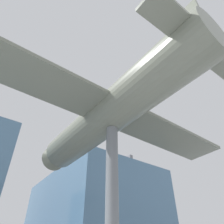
{
  "coord_description": "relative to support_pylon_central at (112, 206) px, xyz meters",
  "views": [
    {
      "loc": [
        -5.38,
        -7.58,
        1.49
      ],
      "look_at": [
        0.0,
        0.0,
        8.42
      ],
      "focal_mm": 35.0,
      "sensor_mm": 36.0,
      "label": 1
    }
  ],
  "objects": [
    {
      "name": "support_pylon_central",
      "position": [
        0.0,
        0.0,
        0.0
      ],
      "size": [
        0.56,
        0.56,
        7.37
      ],
      "color": "slate",
      "rests_on": "ground_plane"
    },
    {
      "name": "suspended_airplane",
      "position": [
        -0.01,
        0.29,
        4.75
      ],
      "size": [
        16.68,
        13.83,
        3.47
      ],
      "rotation": [
        0.0,
        0.0,
        0.02
      ],
      "color": "slate",
      "rests_on": "support_pylon_central"
    }
  ]
}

